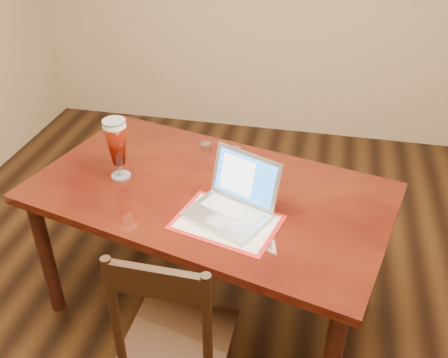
# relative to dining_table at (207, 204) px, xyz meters

# --- Properties ---
(ground) EXTENTS (5.00, 5.00, 0.00)m
(ground) POSITION_rel_dining_table_xyz_m (0.12, -0.16, -0.75)
(ground) COLOR black
(ground) RESTS_ON ground
(room_shell) EXTENTS (4.51, 5.01, 2.71)m
(room_shell) POSITION_rel_dining_table_xyz_m (0.12, -0.16, 1.02)
(room_shell) COLOR tan
(room_shell) RESTS_ON ground
(dining_table) EXTENTS (1.97, 1.40, 1.16)m
(dining_table) POSITION_rel_dining_table_xyz_m (0.00, 0.00, 0.00)
(dining_table) COLOR #491809
(dining_table) RESTS_ON ground
(dining_chair) EXTENTS (0.46, 0.44, 1.07)m
(dining_chair) POSITION_rel_dining_table_xyz_m (0.03, -0.68, -0.25)
(dining_chair) COLOR black
(dining_chair) RESTS_ON ground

